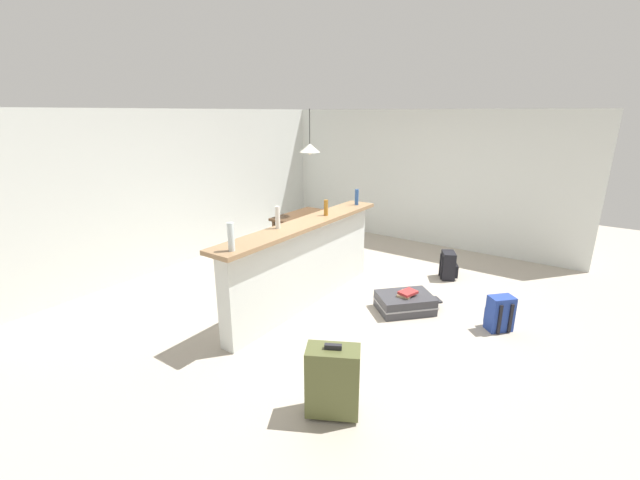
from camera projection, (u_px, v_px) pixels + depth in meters
name	position (u px, v px, depth m)	size (l,w,h in m)	color
ground_plane	(346.00, 299.00, 5.66)	(13.00, 13.00, 0.05)	#ADA393
wall_back	(194.00, 186.00, 6.94)	(6.60, 0.10, 2.50)	silver
wall_right	(417.00, 178.00, 7.83)	(0.10, 6.00, 2.50)	silver
partition_half_wall	(305.00, 266.00, 5.32)	(2.80, 0.20, 1.08)	silver
bar_countertop	(304.00, 224.00, 5.15)	(2.96, 0.40, 0.05)	#93704C
bottle_clear	(231.00, 237.00, 4.05)	(0.07, 0.07, 0.29)	silver
bottle_white	(278.00, 217.00, 4.84)	(0.06, 0.06, 0.27)	silver
bottle_amber	(326.00, 208.00, 5.45)	(0.06, 0.06, 0.21)	#9E661E
bottle_blue	(357.00, 197.00, 6.07)	(0.06, 0.06, 0.23)	#284C89
dining_table	(307.00, 221.00, 7.11)	(1.10, 0.80, 0.74)	#4C331E
dining_chair_near_partition	(332.00, 235.00, 6.74)	(0.41, 0.41, 0.93)	#4C331E
pendant_lamp	(310.00, 148.00, 6.79)	(0.34, 0.34, 0.74)	black
suitcase_flat_charcoal	(405.00, 303.00, 5.26)	(0.84, 0.83, 0.22)	#38383D
suitcase_upright_olive	(333.00, 381.00, 3.38)	(0.42, 0.50, 0.67)	#51562D
backpack_black	(448.00, 266.00, 6.26)	(0.33, 0.32, 0.42)	black
backpack_blue	(499.00, 314.00, 4.78)	(0.34, 0.34, 0.42)	#233D93
book_stack	(407.00, 293.00, 5.20)	(0.26, 0.23, 0.06)	tan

